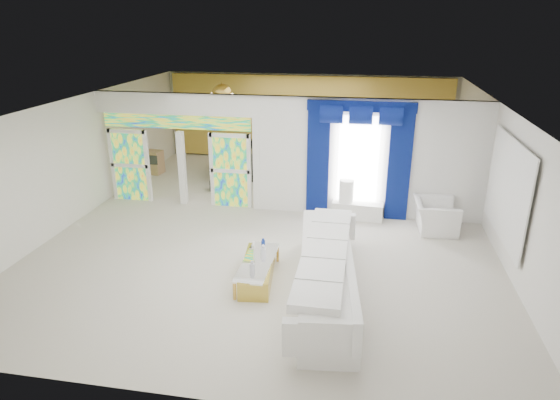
% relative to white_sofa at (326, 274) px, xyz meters
% --- Properties ---
extents(floor, '(12.00, 12.00, 0.00)m').
position_rel_white_sofa_xyz_m(floor, '(-1.48, 3.03, -0.40)').
color(floor, '#B7AF9E').
rests_on(floor, ground).
extents(dividing_wall, '(5.70, 0.18, 3.00)m').
position_rel_white_sofa_xyz_m(dividing_wall, '(0.67, 4.03, 1.10)').
color(dividing_wall, white).
rests_on(dividing_wall, ground).
extents(dividing_header, '(4.30, 0.18, 0.55)m').
position_rel_white_sofa_xyz_m(dividing_header, '(-4.33, 4.03, 2.32)').
color(dividing_header, white).
rests_on(dividing_header, dividing_wall).
extents(stained_panel_left, '(0.95, 0.04, 2.00)m').
position_rel_white_sofa_xyz_m(stained_panel_left, '(-5.76, 4.03, 0.60)').
color(stained_panel_left, '#994C3F').
rests_on(stained_panel_left, ground).
extents(stained_panel_right, '(0.95, 0.04, 2.00)m').
position_rel_white_sofa_xyz_m(stained_panel_right, '(-2.91, 4.03, 0.60)').
color(stained_panel_right, '#994C3F').
rests_on(stained_panel_right, ground).
extents(stained_transom, '(4.00, 0.05, 0.35)m').
position_rel_white_sofa_xyz_m(stained_transom, '(-4.33, 4.03, 1.85)').
color(stained_transom, '#994C3F').
rests_on(stained_transom, dividing_header).
extents(window_pane, '(1.00, 0.02, 2.30)m').
position_rel_white_sofa_xyz_m(window_pane, '(0.42, 3.93, 1.05)').
color(window_pane, white).
rests_on(window_pane, dividing_wall).
extents(blue_drape_left, '(0.55, 0.10, 2.80)m').
position_rel_white_sofa_xyz_m(blue_drape_left, '(-0.58, 3.90, 1.00)').
color(blue_drape_left, '#060340').
rests_on(blue_drape_left, ground).
extents(blue_drape_right, '(0.55, 0.10, 2.80)m').
position_rel_white_sofa_xyz_m(blue_drape_right, '(1.42, 3.90, 1.00)').
color(blue_drape_right, '#060340').
rests_on(blue_drape_right, ground).
extents(blue_pelmet, '(2.60, 0.12, 0.25)m').
position_rel_white_sofa_xyz_m(blue_pelmet, '(0.42, 3.90, 2.42)').
color(blue_pelmet, '#060340').
rests_on(blue_pelmet, dividing_wall).
extents(wall_mirror, '(0.04, 2.70, 1.90)m').
position_rel_white_sofa_xyz_m(wall_mirror, '(3.46, 2.03, 1.15)').
color(wall_mirror, white).
rests_on(wall_mirror, ground).
extents(gold_curtains, '(9.70, 0.12, 2.90)m').
position_rel_white_sofa_xyz_m(gold_curtains, '(-1.48, 8.93, 1.10)').
color(gold_curtains, gold).
rests_on(gold_curtains, ground).
extents(white_sofa, '(1.38, 4.32, 0.81)m').
position_rel_white_sofa_xyz_m(white_sofa, '(0.00, 0.00, 0.00)').
color(white_sofa, white).
rests_on(white_sofa, ground).
extents(coffee_table, '(0.75, 1.74, 0.38)m').
position_rel_white_sofa_xyz_m(coffee_table, '(-1.35, 0.30, -0.22)').
color(coffee_table, gold).
rests_on(coffee_table, ground).
extents(console_table, '(1.29, 0.49, 0.42)m').
position_rel_white_sofa_xyz_m(console_table, '(0.47, 3.75, -0.19)').
color(console_table, white).
rests_on(console_table, ground).
extents(table_lamp, '(0.36, 0.36, 0.58)m').
position_rel_white_sofa_xyz_m(table_lamp, '(0.17, 3.75, 0.31)').
color(table_lamp, white).
rests_on(table_lamp, console_table).
extents(armchair, '(1.03, 1.17, 0.73)m').
position_rel_white_sofa_xyz_m(armchair, '(2.31, 3.35, -0.04)').
color(armchair, white).
rests_on(armchair, ground).
extents(grand_piano, '(1.68, 2.01, 0.90)m').
position_rel_white_sofa_xyz_m(grand_piano, '(-3.42, 6.90, 0.04)').
color(grand_piano, black).
rests_on(grand_piano, ground).
extents(piano_bench, '(1.00, 0.54, 0.31)m').
position_rel_white_sofa_xyz_m(piano_bench, '(-3.42, 5.30, -0.25)').
color(piano_bench, black).
rests_on(piano_bench, ground).
extents(tv_console, '(0.57, 0.52, 0.75)m').
position_rel_white_sofa_xyz_m(tv_console, '(-6.19, 6.45, -0.03)').
color(tv_console, tan).
rests_on(tv_console, ground).
extents(chandelier, '(0.60, 0.60, 0.60)m').
position_rel_white_sofa_xyz_m(chandelier, '(-3.78, 6.43, 2.25)').
color(chandelier, gold).
rests_on(chandelier, ceiling).
extents(decanters, '(0.17, 1.05, 0.17)m').
position_rel_white_sofa_xyz_m(decanters, '(-1.34, 0.46, 0.04)').
color(decanters, navy).
rests_on(decanters, coffee_table).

